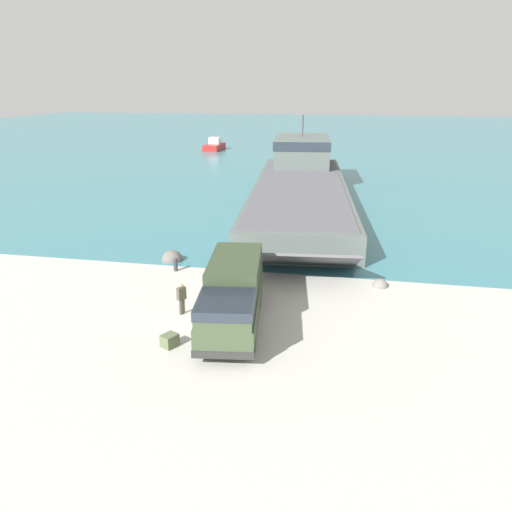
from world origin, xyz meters
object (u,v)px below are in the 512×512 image
at_px(landing_craft, 301,180).
at_px(military_truck, 233,294).
at_px(cargo_crate, 170,340).
at_px(soldier_on_ramp, 182,296).
at_px(moored_boat_b, 296,153).
at_px(moored_boat_a, 214,146).
at_px(mooring_bollard, 176,264).

distance_m(landing_craft, military_truck, 29.11).
bearing_deg(cargo_crate, landing_craft, 85.98).
distance_m(military_truck, soldier_on_ramp, 2.88).
bearing_deg(moored_boat_b, cargo_crate, -14.78).
relative_size(landing_craft, moored_boat_a, 6.38).
bearing_deg(moored_boat_b, military_truck, -12.62).
relative_size(soldier_on_ramp, mooring_bollard, 1.96).
relative_size(moored_boat_a, cargo_crate, 9.03).
relative_size(soldier_on_ramp, moored_boat_a, 0.27).
height_order(landing_craft, moored_boat_b, landing_craft).
xyz_separation_m(moored_boat_b, mooring_bollard, (-1.05, -53.98, -0.09)).
height_order(military_truck, moored_boat_a, military_truck).
bearing_deg(moored_boat_b, landing_craft, -8.94).
bearing_deg(military_truck, moored_boat_a, -171.33).
bearing_deg(military_truck, soldier_on_ramp, -109.20).
distance_m(landing_craft, cargo_crate, 31.92).
bearing_deg(moored_boat_b, soldier_on_ramp, -15.22).
bearing_deg(soldier_on_ramp, moored_boat_b, -52.60).
bearing_deg(mooring_bollard, soldier_on_ramp, -67.30).
height_order(military_truck, mooring_bollard, military_truck).
bearing_deg(military_truck, mooring_bollard, -148.54).
bearing_deg(military_truck, moored_boat_b, 176.23).
bearing_deg(soldier_on_ramp, military_truck, -155.43).
height_order(soldier_on_ramp, cargo_crate, soldier_on_ramp).
bearing_deg(soldier_on_ramp, mooring_bollard, -31.22).
height_order(soldier_on_ramp, moored_boat_a, moored_boat_a).
relative_size(landing_craft, mooring_bollard, 46.42).
relative_size(landing_craft, military_truck, 4.71).
bearing_deg(soldier_on_ramp, landing_craft, -59.50).
distance_m(landing_craft, soldier_on_ramp, 28.70).
xyz_separation_m(moored_boat_a, mooring_bollard, (14.45, -60.54, -0.27)).
bearing_deg(cargo_crate, mooring_bollard, 108.22).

